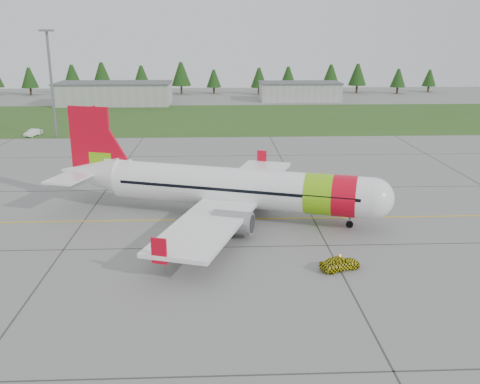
{
  "coord_description": "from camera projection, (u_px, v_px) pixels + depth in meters",
  "views": [
    {
      "loc": [
        -0.4,
        -47.24,
        19.38
      ],
      "look_at": [
        1.86,
        5.64,
        3.8
      ],
      "focal_mm": 40.0,
      "sensor_mm": 36.0,
      "label": 1
    }
  ],
  "objects": [
    {
      "name": "hangar_east",
      "position": [
        299.0,
        92.0,
        164.15
      ],
      "size": [
        24.0,
        12.0,
        5.2
      ],
      "primitive_type": "cube",
      "color": "#A8A8A3",
      "rests_on": "ground"
    },
    {
      "name": "treeline",
      "position": [
        218.0,
        79.0,
        181.62
      ],
      "size": [
        160.0,
        8.0,
        10.0
      ],
      "primitive_type": null,
      "color": "#1C3F14",
      "rests_on": "ground"
    },
    {
      "name": "grass_strip",
      "position": [
        219.0,
        118.0,
        129.36
      ],
      "size": [
        320.0,
        50.0,
        0.03
      ],
      "primitive_type": "cube",
      "color": "#30561E",
      "rests_on": "ground"
    },
    {
      "name": "ground",
      "position": [
        223.0,
        247.0,
        50.77
      ],
      "size": [
        320.0,
        320.0,
        0.0
      ],
      "primitive_type": "plane",
      "color": "gray",
      "rests_on": "ground"
    },
    {
      "name": "follow_me_car",
      "position": [
        341.0,
        250.0,
        45.44
      ],
      "size": [
        1.64,
        1.76,
        3.55
      ],
      "primitive_type": "imported",
      "rotation": [
        0.0,
        0.0,
        1.93
      ],
      "color": "yellow",
      "rests_on": "ground"
    },
    {
      "name": "taxi_guideline",
      "position": [
        222.0,
        219.0,
        58.43
      ],
      "size": [
        120.0,
        0.25,
        0.02
      ],
      "primitive_type": "cube",
      "color": "gold",
      "rests_on": "ground"
    },
    {
      "name": "aircraft",
      "position": [
        231.0,
        188.0,
        58.43
      ],
      "size": [
        37.14,
        35.19,
        11.62
      ],
      "rotation": [
        0.0,
        0.0,
        -0.32
      ],
      "color": "white",
      "rests_on": "ground"
    },
    {
      "name": "floodlight_mast",
      "position": [
        52.0,
        86.0,
        102.22
      ],
      "size": [
        0.5,
        0.5,
        20.0
      ],
      "primitive_type": "cylinder",
      "color": "slate",
      "rests_on": "ground"
    },
    {
      "name": "service_van",
      "position": [
        32.0,
        126.0,
        106.03
      ],
      "size": [
        1.83,
        1.78,
        4.21
      ],
      "primitive_type": "imported",
      "rotation": [
        0.0,
        0.0,
        -0.32
      ],
      "color": "white",
      "rests_on": "ground"
    },
    {
      "name": "hangar_west",
      "position": [
        114.0,
        94.0,
        154.12
      ],
      "size": [
        32.0,
        14.0,
        6.0
      ],
      "primitive_type": "cube",
      "color": "#A8A8A3",
      "rests_on": "ground"
    }
  ]
}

